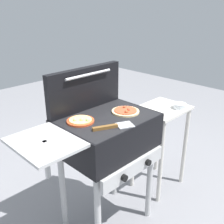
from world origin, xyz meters
name	(u,v)px	position (x,y,z in m)	size (l,w,h in m)	color
ground_plane	(108,220)	(0.00, 0.00, 0.00)	(8.00, 8.00, 0.00)	gray
grill	(106,137)	(-0.01, 0.00, 0.76)	(0.96, 0.53, 0.90)	black
grill_lid_open	(85,88)	(0.00, 0.21, 1.05)	(0.63, 0.08, 0.30)	black
pizza_pepperoni	(126,111)	(0.15, -0.04, 0.91)	(0.19, 0.19, 0.03)	beige
pizza_cheese	(81,121)	(-0.18, 0.06, 0.91)	(0.18, 0.18, 0.04)	#C64723
spatula	(113,126)	(-0.09, -0.15, 0.91)	(0.26, 0.16, 0.02)	#B7BABF
prep_table	(161,132)	(0.66, 0.00, 0.55)	(0.44, 0.36, 0.78)	beige
topping_bowl_near	(180,106)	(0.75, -0.11, 0.80)	(0.11, 0.11, 0.04)	silver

